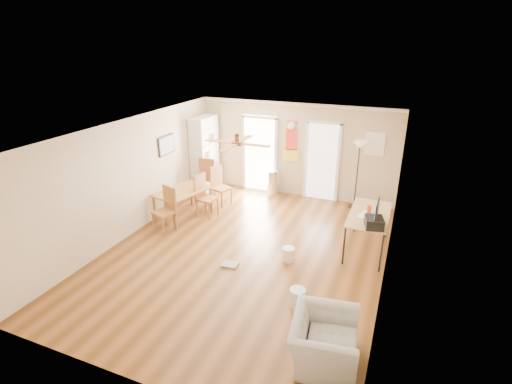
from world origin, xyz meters
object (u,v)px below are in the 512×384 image
at_px(trash_can, 273,183).
at_px(wastebasket_b, 297,297).
at_px(armchair, 324,341).
at_px(dining_chair_near, 164,210).
at_px(dining_chair_right_b, 207,196).
at_px(printer, 374,222).
at_px(dining_chair_far, 210,176).
at_px(dining_chair_right_a, 221,186).
at_px(torchiere_lamp, 357,175).
at_px(computer_desk, 367,232).
at_px(bookshelf, 205,154).
at_px(dining_table, 184,203).
at_px(wastebasket_a, 288,254).

xyz_separation_m(trash_can, wastebasket_b, (2.03, -4.45, -0.21)).
distance_m(trash_can, armchair, 6.07).
distance_m(dining_chair_near, armchair, 4.93).
relative_size(dining_chair_right_b, printer, 2.74).
distance_m(dining_chair_far, trash_can, 1.79).
bearing_deg(printer, dining_chair_far, 141.85).
distance_m(dining_chair_right_a, torchiere_lamp, 3.54).
distance_m(dining_chair_right_b, dining_chair_far, 1.43).
bearing_deg(dining_chair_right_a, dining_chair_near, -177.40).
height_order(dining_chair_right_b, wastebasket_b, dining_chair_right_b).
distance_m(dining_chair_far, printer, 5.12).
relative_size(computer_desk, armchair, 1.53).
bearing_deg(torchiere_lamp, printer, -75.23).
relative_size(bookshelf, dining_table, 1.57).
xyz_separation_m(dining_chair_right_b, printer, (4.05, -0.80, 0.41)).
xyz_separation_m(dining_table, dining_chair_far, (-0.05, 1.51, 0.22)).
bearing_deg(armchair, bookshelf, 34.85).
xyz_separation_m(dining_chair_right_b, wastebasket_a, (2.52, -1.23, -0.38)).
bearing_deg(dining_chair_far, computer_desk, 153.74).
xyz_separation_m(dining_table, dining_chair_right_b, (0.55, 0.22, 0.18)).
height_order(dining_table, dining_chair_right_a, dining_chair_right_a).
bearing_deg(dining_chair_right_b, torchiere_lamp, -53.02).
xyz_separation_m(printer, armchair, (-0.30, -2.72, -0.61)).
relative_size(wastebasket_a, wastebasket_b, 0.89).
bearing_deg(trash_can, dining_table, -126.84).
xyz_separation_m(dining_chair_far, printer, (4.65, -2.09, 0.38)).
relative_size(dining_chair_right_a, wastebasket_b, 3.21).
height_order(bookshelf, dining_chair_far, bookshelf).
height_order(dining_table, wastebasket_a, dining_table).
bearing_deg(dining_chair_right_b, dining_chair_right_a, 7.14).
bearing_deg(dining_chair_near, computer_desk, 29.43).
bearing_deg(printer, dining_table, 158.83).
relative_size(dining_chair_near, torchiere_lamp, 0.58).
height_order(bookshelf, armchair, bookshelf).
bearing_deg(wastebasket_a, printer, 15.84).
xyz_separation_m(trash_can, printer, (2.99, -2.73, 0.57)).
bearing_deg(torchiere_lamp, computer_desk, -74.87).
xyz_separation_m(dining_chair_far, trash_can, (1.66, 0.64, -0.19)).
distance_m(computer_desk, armchair, 3.31).
bearing_deg(dining_chair_right_b, computer_desk, -85.93).
height_order(dining_chair_right_b, torchiere_lamp, torchiere_lamp).
bearing_deg(trash_can, armchair, -63.68).
relative_size(dining_chair_near, computer_desk, 0.66).
bearing_deg(computer_desk, dining_chair_right_b, 176.93).
bearing_deg(armchair, wastebasket_a, 20.73).
xyz_separation_m(bookshelf, dining_chair_right_b, (0.91, -1.59, -0.55)).
relative_size(wastebasket_b, armchair, 0.31).
bearing_deg(wastebasket_a, dining_chair_right_b, 153.92).
distance_m(dining_table, dining_chair_right_a, 1.17).
xyz_separation_m(dining_chair_right_a, computer_desk, (3.91, -1.00, -0.09)).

